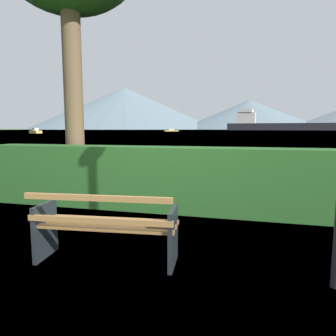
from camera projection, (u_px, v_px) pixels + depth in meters
The scene contains 8 objects.
ground_plane at pixel (108, 260), 3.75m from camera, with size 1400.00×1400.00×0.00m, color #4C6B33.
water_surface at pixel (248, 130), 299.69m from camera, with size 620.00×620.00×0.00m, color #7A99A8.
park_bench at pixel (106, 228), 3.63m from camera, with size 1.72×0.73×0.87m.
hedge_row at pixel (162, 179), 6.01m from camera, with size 7.45×0.69×1.23m, color #285B23.
cargo_ship_large at pixel (271, 124), 286.48m from camera, with size 94.65×23.37×19.93m.
fishing_boat_near at pixel (35, 131), 101.01m from camera, with size 6.66×5.31×1.73m.
sailboat_mid at pixel (171, 131), 165.57m from camera, with size 7.74×4.88×1.39m.
distant_hills at pixel (289, 106), 510.97m from camera, with size 884.72×423.71×81.62m.
Camera 1 is at (1.60, -3.28, 1.58)m, focal length 33.15 mm.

